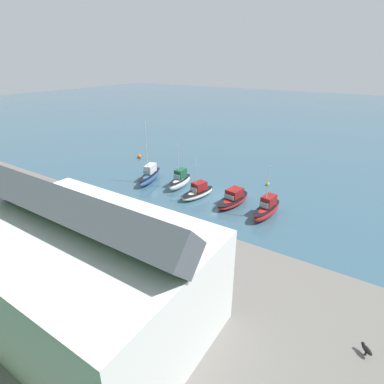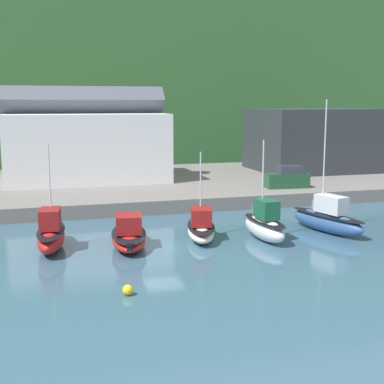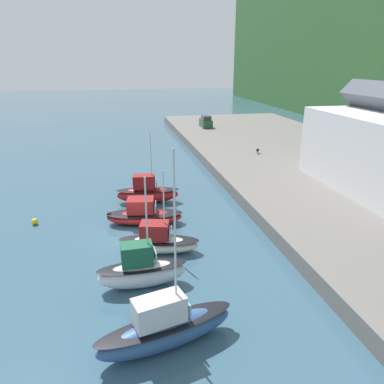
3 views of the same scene
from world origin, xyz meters
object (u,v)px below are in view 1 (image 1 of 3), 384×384
moored_boat_3 (180,181)px  dog_on_quay (366,349)px  moored_boat_2 (198,192)px  moored_boat_1 (233,199)px  mooring_buoy_1 (268,184)px  moored_boat_4 (150,176)px  moored_boat_0 (267,209)px  parked_car_1 (65,193)px  mooring_buoy_0 (139,156)px

moored_boat_3 → dog_on_quay: (-26.55, 17.65, 0.59)m
moored_boat_3 → moored_boat_2: bearing=158.0°
moored_boat_1 → mooring_buoy_1: 9.19m
dog_on_quay → moored_boat_4: bearing=105.5°
moored_boat_3 → moored_boat_4: 5.39m
moored_boat_0 → moored_boat_3: bearing=0.5°
moored_boat_1 → parked_car_1: parked_car_1 is taller
parked_car_1 → dog_on_quay: parked_car_1 is taller
moored_boat_1 → moored_boat_4: 14.73m
moored_boat_0 → dog_on_quay: 20.13m
parked_car_1 → moored_boat_2: bearing=139.0°
moored_boat_3 → moored_boat_4: moored_boat_4 is taller
dog_on_quay → mooring_buoy_1: (15.56, -25.76, -1.39)m
parked_car_1 → moored_boat_0: bearing=122.9°
moored_boat_4 → dog_on_quay: moored_boat_4 is taller
moored_boat_2 → moored_boat_3: moored_boat_3 is taller
moored_boat_0 → mooring_buoy_0: size_ratio=8.83×
moored_boat_2 → moored_boat_4: (9.53, -0.78, 0.24)m
moored_boat_2 → mooring_buoy_0: 21.45m
moored_boat_1 → dog_on_quay: bearing=144.2°
moored_boat_3 → parked_car_1: bearing=56.0°
moored_boat_3 → parked_car_1: 16.23m
dog_on_quay → moored_boat_3: bearing=99.9°
moored_boat_0 → moored_boat_1: moored_boat_0 is taller
moored_boat_0 → mooring_buoy_1: moored_boat_0 is taller
moored_boat_1 → moored_boat_2: moored_boat_2 is taller
parked_car_1 → dog_on_quay: size_ratio=5.51×
moored_boat_1 → mooring_buoy_1: moored_boat_1 is taller
moored_boat_1 → moored_boat_3: 9.43m
mooring_buoy_0 → mooring_buoy_1: bearing=-179.0°
mooring_buoy_0 → moored_boat_1: bearing=160.8°
moored_boat_1 → moored_boat_4: moored_boat_4 is taller
moored_boat_0 → moored_boat_3: moored_boat_3 is taller
dog_on_quay → moored_boat_2: bearing=97.6°
dog_on_quay → mooring_buoy_1: bearing=74.6°
parked_car_1 → moored_boat_1: bearing=130.7°
parked_car_1 → mooring_buoy_1: 29.38m
moored_boat_3 → mooring_buoy_0: 17.04m
parked_car_1 → mooring_buoy_1: bearing=143.3°
moored_boat_4 → mooring_buoy_1: 18.58m
moored_boat_2 → moored_boat_4: 9.56m
moored_boat_0 → moored_boat_4: bearing=4.3°
moored_boat_1 → moored_boat_3: bearing=2.9°
parked_car_1 → mooring_buoy_0: parked_car_1 is taller
moored_boat_1 → mooring_buoy_1: (-1.60, -9.03, -0.52)m
moored_boat_3 → moored_boat_4: (5.35, 0.72, -0.03)m
moored_boat_3 → dog_on_quay: moored_boat_3 is taller
moored_boat_2 → mooring_buoy_1: size_ratio=11.21×
moored_boat_1 → moored_boat_2: 5.24m
moored_boat_1 → moored_boat_2: bearing=14.9°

